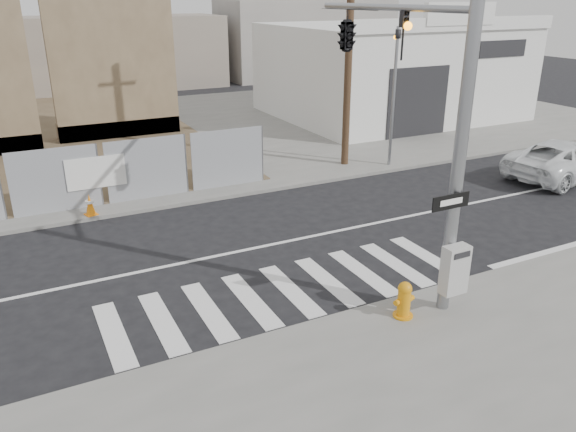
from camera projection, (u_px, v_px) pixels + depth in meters
name	position (u px, v px, depth m)	size (l,w,h in m)	color
ground	(248.00, 250.00, 15.05)	(100.00, 100.00, 0.00)	black
sidewalk_far	(133.00, 137.00, 26.65)	(50.00, 20.00, 0.12)	slate
signal_pole	(380.00, 70.00, 12.64)	(0.96, 5.87, 7.00)	gray
far_signal_pole	(395.00, 78.00, 20.95)	(0.16, 0.20, 5.60)	gray
concrete_wall_right	(114.00, 66.00, 25.29)	(5.50, 1.30, 8.00)	brown
auto_shop	(390.00, 70.00, 30.75)	(12.00, 10.20, 5.95)	silver
utility_pole_right	(350.00, 29.00, 20.43)	(1.60, 0.28, 10.00)	#453020
fire_hydrant	(404.00, 300.00, 11.57)	(0.53, 0.53, 0.80)	orange
suv	(565.00, 159.00, 20.72)	(2.34, 5.08, 1.41)	white
traffic_cone_c	(76.00, 195.00, 17.69)	(0.47, 0.47, 0.76)	#FF640D
traffic_cone_d	(90.00, 205.00, 16.99)	(0.42, 0.42, 0.65)	orange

